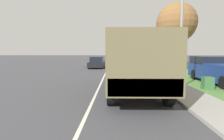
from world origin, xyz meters
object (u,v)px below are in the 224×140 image
at_px(pickup_truck, 218,70).
at_px(lamp_post, 179,2).
at_px(car_second_ahead, 118,60).
at_px(military_truck, 134,61).
at_px(car_nearest_ahead, 97,63).

bearing_deg(pickup_truck, lamp_post, -153.84).
height_order(car_second_ahead, lamp_post, lamp_post).
height_order(car_second_ahead, pickup_truck, pickup_truck).
bearing_deg(military_truck, car_second_ahead, 91.09).
bearing_deg(car_second_ahead, lamp_post, -82.89).
xyz_separation_m(car_second_ahead, pickup_truck, (6.53, -23.30, 0.24)).
bearing_deg(pickup_truck, car_nearest_ahead, 128.50).
bearing_deg(military_truck, lamp_post, 24.32).
relative_size(military_truck, pickup_truck, 1.28).
bearing_deg(car_nearest_ahead, car_second_ahead, 75.20).
xyz_separation_m(military_truck, lamp_post, (2.62, 1.18, 3.26)).
height_order(pickup_truck, lamp_post, lamp_post).
distance_m(car_nearest_ahead, pickup_truck, 15.30).
bearing_deg(military_truck, pickup_truck, 25.37).
xyz_separation_m(pickup_truck, lamp_post, (-3.41, -1.68, 4.03)).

